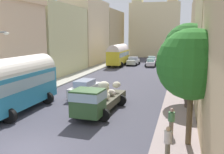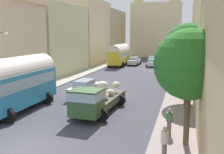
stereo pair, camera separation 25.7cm
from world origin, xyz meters
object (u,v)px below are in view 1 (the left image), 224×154
pedestrian_3 (183,73)px  pedestrian_2 (180,66)px  cargo_truck_0 (97,99)px  car_3 (133,61)px  pedestrian_1 (186,97)px  pedestrian_0 (171,121)px  parked_bus_1 (118,54)px  car_0 (151,63)px  car_1 (152,60)px  car_2 (85,88)px  parked_bus_0 (17,82)px  pedestrian_4 (168,142)px

pedestrian_3 → pedestrian_2: bearing=94.2°
cargo_truck_0 → car_3: bearing=95.9°
pedestrian_1 → pedestrian_2: size_ratio=0.95×
pedestrian_0 → pedestrian_2: (0.23, 26.03, 0.09)m
parked_bus_1 → car_3: size_ratio=2.23×
cargo_truck_0 → car_0: 30.19m
car_1 → pedestrian_0: pedestrian_0 is taller
car_2 → car_1: bearing=85.1°
parked_bus_0 → pedestrian_4: parked_bus_0 is taller
parked_bus_1 → car_3: bearing=28.1°
car_2 → car_0: bearing=82.8°
cargo_truck_0 → car_1: size_ratio=1.77×
parked_bus_1 → pedestrian_4: size_ratio=5.19×
cargo_truck_0 → pedestrian_1: bearing=27.1°
parked_bus_1 → car_1: size_ratio=2.27×
cargo_truck_0 → pedestrian_1: size_ratio=4.11×
cargo_truck_0 → car_2: size_ratio=1.60×
parked_bus_0 → pedestrian_3: parked_bus_0 is taller
car_0 → pedestrian_4: 36.57m
cargo_truck_0 → pedestrian_3: bearing=69.9°
car_0 → car_2: 25.52m
cargo_truck_0 → pedestrian_1: (6.38, 3.26, -0.20)m
car_3 → pedestrian_2: size_ratio=2.25×
pedestrian_3 → car_3: bearing=122.8°
car_0 → pedestrian_1: (6.07, -26.93, 0.24)m
parked_bus_1 → car_2: (2.96, -25.16, -1.43)m
car_0 → car_1: size_ratio=0.98×
car_1 → pedestrian_3: pedestrian_3 is taller
cargo_truck_0 → car_1: cargo_truck_0 is taller
car_3 → pedestrian_4: 38.45m
parked_bus_1 → car_0: size_ratio=2.33×
pedestrian_3 → pedestrian_4: bearing=-91.8°
pedestrian_2 → pedestrian_4: pedestrian_2 is taller
pedestrian_1 → pedestrian_3: (-0.21, 13.56, 0.00)m
parked_bus_0 → car_3: size_ratio=1.99×
parked_bus_1 → car_0: (6.18, 0.15, -1.51)m
cargo_truck_0 → pedestrian_0: cargo_truck_0 is taller
car_0 → car_1: bearing=94.6°
pedestrian_3 → car_2: bearing=-127.2°
pedestrian_0 → pedestrian_1: size_ratio=0.99×
pedestrian_3 → pedestrian_4: size_ratio=0.97×
parked_bus_0 → cargo_truck_0: parked_bus_0 is taller
car_1 → pedestrian_4: bearing=-82.4°
car_1 → cargo_truck_0: bearing=-89.7°
car_0 → pedestrian_3: 14.60m
car_1 → pedestrian_1: pedestrian_1 is taller
car_3 → pedestrian_0: (8.72, -34.27, 0.16)m
parked_bus_1 → pedestrian_1: (12.25, -26.78, -1.27)m
parked_bus_0 → cargo_truck_0: size_ratio=1.14×
cargo_truck_0 → car_2: cargo_truck_0 is taller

